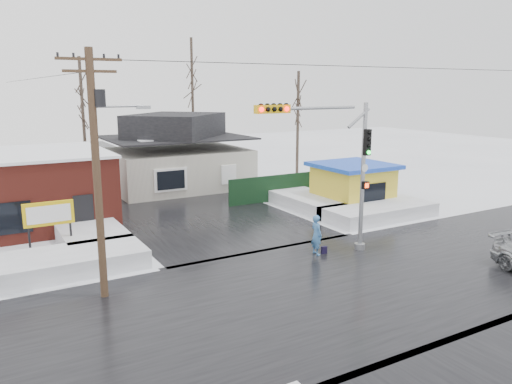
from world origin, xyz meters
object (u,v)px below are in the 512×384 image
traffic_signal (338,159)px  marquee_sign (49,215)px  pedestrian (316,235)px  kiosk (353,185)px  utility_pole (98,161)px

traffic_signal → marquee_sign: traffic_signal is taller
marquee_sign → pedestrian: marquee_sign is taller
traffic_signal → marquee_sign: size_ratio=2.75×
kiosk → utility_pole: bearing=-159.6°
marquee_sign → pedestrian: (10.72, -6.06, -0.97)m
traffic_signal → utility_pole: 10.39m
traffic_signal → marquee_sign: bearing=150.3°
traffic_signal → kiosk: traffic_signal is taller
utility_pole → marquee_sign: bearing=100.1°
marquee_sign → pedestrian: size_ratio=1.35×
utility_pole → kiosk: 18.95m
traffic_signal → marquee_sign: 13.42m
utility_pole → pedestrian: bearing=-0.4°
traffic_signal → pedestrian: size_ratio=3.70×
traffic_signal → pedestrian: bearing=146.6°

